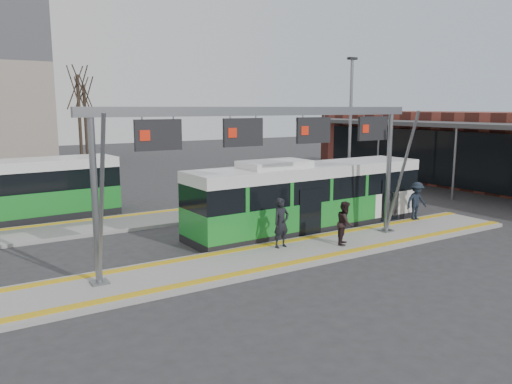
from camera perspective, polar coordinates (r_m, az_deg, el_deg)
ground at (r=18.21m, az=3.18°, el=-7.38°), size 120.00×120.00×0.00m
platform_main at (r=18.19m, az=3.18°, el=-7.15°), size 22.00×3.00×0.15m
platform_second at (r=23.63m, az=-16.31°, el=-3.59°), size 20.00×3.00×0.15m
tactile_main at (r=18.17m, az=3.18°, el=-6.90°), size 22.00×2.65×0.02m
tactile_second at (r=24.70m, az=-17.04°, el=-2.86°), size 20.00×0.35×0.02m
gantry at (r=17.46m, az=1.89°, el=6.26°), size 13.00×1.68×5.20m
hero_bus at (r=22.04m, az=6.08°, el=-0.56°), size 11.55×2.79×3.15m
passenger_a at (r=18.62m, az=2.90°, el=-3.54°), size 0.72×0.51×1.87m
passenger_b at (r=19.34m, az=10.16°, el=-3.50°), size 1.02×1.00×1.66m
passenger_c at (r=24.27m, az=17.87°, el=-1.00°), size 1.19×0.74×1.78m
tree_left at (r=45.57m, az=-19.70°, el=11.12°), size 1.40×1.40×9.14m
tree_mid at (r=47.74m, az=-19.04°, el=10.31°), size 1.40×1.40×8.31m
lamp_east at (r=26.71m, az=10.71°, el=7.00°), size 0.50×0.25×7.85m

